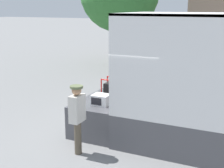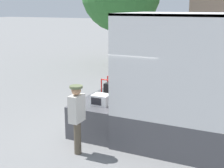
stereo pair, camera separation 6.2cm
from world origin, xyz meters
name	(u,v)px [view 2 (the right image)]	position (x,y,z in m)	size (l,w,h in m)	color
ground_plane	(127,132)	(0.00, 0.00, 0.00)	(160.00, 160.00, 0.00)	gray
tailgate_deck	(106,114)	(-0.69, 0.00, 0.47)	(1.38, 2.33, 0.93)	#4C4C51
microwave	(101,100)	(-0.58, -0.53, 1.08)	(0.49, 0.42, 0.30)	white
portable_generator	(115,89)	(-0.60, 0.44, 1.14)	(0.70, 0.46, 0.56)	black
worker_person	(77,112)	(-0.60, -1.78, 1.10)	(0.32, 0.44, 1.78)	brown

